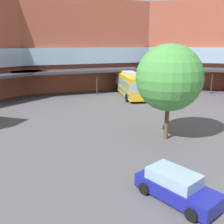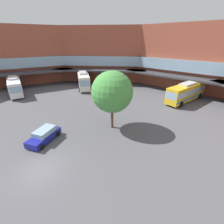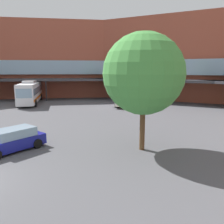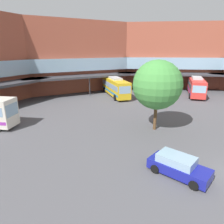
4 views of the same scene
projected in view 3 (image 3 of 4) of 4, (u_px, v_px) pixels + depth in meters
The scene contains 5 objects.
station_building at pixel (178, 54), 24.51m from camera, with size 83.06×52.43×14.68m.
bus_1 at pixel (126, 92), 37.16m from camera, with size 8.35×10.12×3.95m.
bus_4 at pixel (30, 92), 38.03m from camera, with size 11.24×9.04×3.71m.
parked_car at pixel (12, 140), 15.82m from camera, with size 2.25×4.51×1.53m.
plaza_tree at pixel (144, 74), 15.24m from camera, with size 5.43×5.43×7.93m.
Camera 3 is at (12.08, -2.45, 5.51)m, focal length 37.11 mm.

